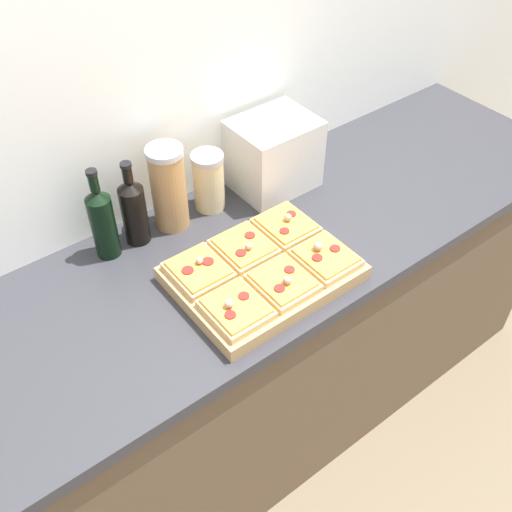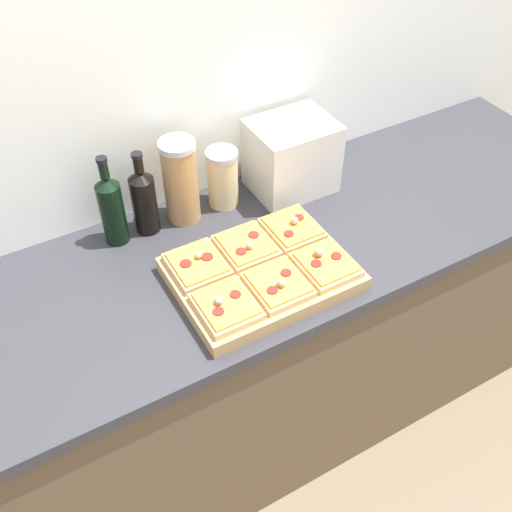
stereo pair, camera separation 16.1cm
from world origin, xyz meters
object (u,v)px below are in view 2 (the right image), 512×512
object	(u,v)px
cutting_board	(261,274)
wine_bottle	(144,200)
toaster_oven	(292,156)
grain_jar_short	(223,178)
grain_jar_tall	(181,181)
olive_oil_bottle	(112,208)

from	to	relation	value
cutting_board	wine_bottle	distance (m)	0.41
cutting_board	toaster_oven	bearing A→B (deg)	47.49
wine_bottle	grain_jar_short	size ratio (longest dim) A/B	1.41
cutting_board	toaster_oven	xyz separation A→B (m)	(0.29, 0.32, 0.09)
toaster_oven	grain_jar_tall	bearing A→B (deg)	175.11
wine_bottle	toaster_oven	size ratio (longest dim) A/B	0.97
olive_oil_bottle	grain_jar_short	distance (m)	0.35
cutting_board	toaster_oven	size ratio (longest dim) A/B	1.70
cutting_board	grain_jar_tall	world-z (taller)	grain_jar_tall
cutting_board	toaster_oven	distance (m)	0.44
cutting_board	grain_jar_short	size ratio (longest dim) A/B	2.48
toaster_oven	olive_oil_bottle	bearing A→B (deg)	176.91
olive_oil_bottle	grain_jar_short	world-z (taller)	olive_oil_bottle
cutting_board	wine_bottle	size ratio (longest dim) A/B	1.75
olive_oil_bottle	grain_jar_short	bearing A→B (deg)	0.00
wine_bottle	grain_jar_short	world-z (taller)	wine_bottle
cutting_board	toaster_oven	world-z (taller)	toaster_oven
olive_oil_bottle	toaster_oven	size ratio (longest dim) A/B	1.04
grain_jar_tall	grain_jar_short	world-z (taller)	grain_jar_tall
grain_jar_tall	cutting_board	bearing A→B (deg)	-78.56
grain_jar_short	toaster_oven	distance (m)	0.23
olive_oil_bottle	cutting_board	bearing A→B (deg)	-51.00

